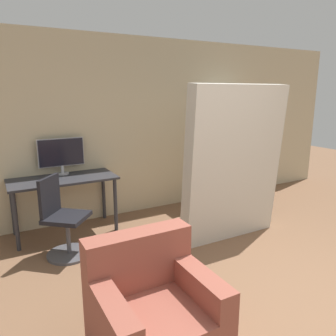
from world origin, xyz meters
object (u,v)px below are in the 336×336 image
Objects in this scene: mattress_near at (234,164)px; armchair at (152,311)px; bookshelf at (218,147)px; monitor at (61,154)px; office_chair at (63,224)px.

mattress_near reaches higher than armchair.
mattress_near reaches higher than bookshelf.
monitor reaches higher than office_chair.
monitor is 2.66m from bookshelf.
monitor is 0.65× the size of office_chair.
monitor is 0.33× the size of bookshelf.
bookshelf is 3.75m from armchair.
armchair is at bearing -134.47° from bookshelf.
bookshelf reaches higher than armchair.
office_chair reaches higher than armchair.
office_chair is at bearing -103.11° from monitor.
monitor is 2.78m from armchair.
mattress_near is at bearing -120.12° from bookshelf.
bookshelf is 0.95× the size of mattress_near.
monitor is 2.34m from mattress_near.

